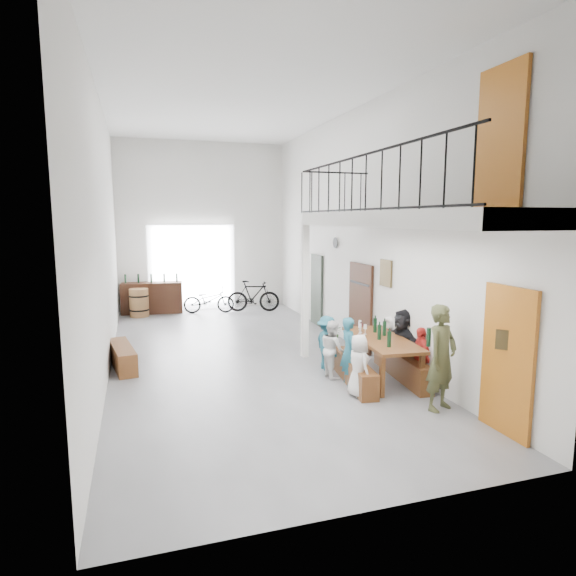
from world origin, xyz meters
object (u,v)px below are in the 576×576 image
object	(u,v)px
bicycle_near	(209,300)
serving_counter	(152,298)
host_standing	(442,358)
tasting_table	(382,342)
oak_barrel	(139,303)
bench_inner	(354,371)
side_bench	(123,357)

from	to	relation	value
bicycle_near	serving_counter	bearing A→B (deg)	83.69
host_standing	bicycle_near	distance (m)	9.34
serving_counter	bicycle_near	world-z (taller)	serving_counter
tasting_table	host_standing	xyz separation A→B (m)	(0.19, -1.59, 0.14)
oak_barrel	serving_counter	size ratio (longest dim) A/B	0.46
serving_counter	host_standing	size ratio (longest dim) A/B	1.12
bench_inner	bicycle_near	distance (m)	7.67
oak_barrel	host_standing	distance (m)	10.15
bench_inner	serving_counter	bearing A→B (deg)	120.88
tasting_table	side_bench	xyz separation A→B (m)	(-4.67, 2.21, -0.48)
bicycle_near	bench_inner	bearing A→B (deg)	-158.25
host_standing	bench_inner	bearing A→B (deg)	93.73
tasting_table	side_bench	world-z (taller)	tasting_table
side_bench	oak_barrel	bearing A→B (deg)	85.98
side_bench	serving_counter	xyz separation A→B (m)	(0.78, 5.73, 0.27)
side_bench	host_standing	xyz separation A→B (m)	(4.86, -3.80, 0.62)
tasting_table	serving_counter	world-z (taller)	serving_counter
tasting_table	bench_inner	size ratio (longest dim) A/B	1.12
host_standing	bicycle_near	xyz separation A→B (m)	(-2.35, 9.03, -0.42)
tasting_table	oak_barrel	distance (m)	8.65
side_bench	bicycle_near	size ratio (longest dim) A/B	1.01
side_bench	serving_counter	distance (m)	5.79
serving_counter	host_standing	bearing A→B (deg)	-60.52
tasting_table	side_bench	size ratio (longest dim) A/B	1.35
oak_barrel	host_standing	world-z (taller)	host_standing
side_bench	host_standing	world-z (taller)	host_standing
tasting_table	bench_inner	xyz separation A→B (m)	(-0.60, -0.08, -0.48)
bench_inner	host_standing	distance (m)	1.82
side_bench	host_standing	size ratio (longest dim) A/B	0.96
host_standing	bicycle_near	bearing A→B (deg)	80.92
bicycle_near	tasting_table	bearing A→B (deg)	-153.80
tasting_table	serving_counter	bearing A→B (deg)	121.75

